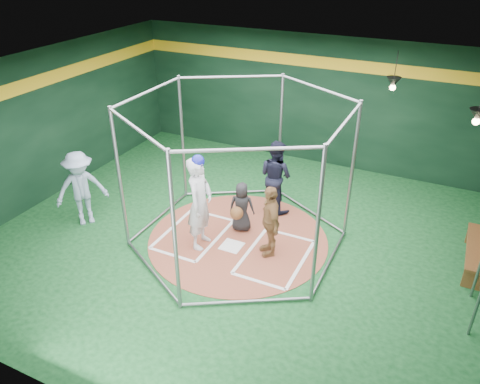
% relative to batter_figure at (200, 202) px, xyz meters
% --- Properties ---
extents(room_shell, '(10.10, 9.10, 3.53)m').
position_rel_batter_figure_xyz_m(room_shell, '(0.60, 0.51, 0.73)').
color(room_shell, '#0D3D19').
rests_on(room_shell, ground).
extents(clay_disc, '(3.80, 3.80, 0.01)m').
position_rel_batter_figure_xyz_m(clay_disc, '(0.60, 0.50, -1.01)').
color(clay_disc, '#984C37').
rests_on(clay_disc, ground).
extents(home_plate, '(0.43, 0.43, 0.01)m').
position_rel_batter_figure_xyz_m(home_plate, '(0.60, 0.20, -1.00)').
color(home_plate, white).
rests_on(home_plate, clay_disc).
extents(batter_box_left, '(1.17, 1.77, 0.01)m').
position_rel_batter_figure_xyz_m(batter_box_left, '(-0.35, 0.25, -1.00)').
color(batter_box_left, white).
rests_on(batter_box_left, clay_disc).
extents(batter_box_right, '(1.17, 1.77, 0.01)m').
position_rel_batter_figure_xyz_m(batter_box_right, '(1.55, 0.25, -1.00)').
color(batter_box_right, white).
rests_on(batter_box_right, clay_disc).
extents(batting_cage, '(4.05, 4.67, 3.00)m').
position_rel_batter_figure_xyz_m(batting_cage, '(0.60, 0.50, 0.48)').
color(batting_cage, gray).
rests_on(batting_cage, ground).
extents(pendant_lamp_near, '(0.34, 0.34, 0.90)m').
position_rel_batter_figure_xyz_m(pendant_lamp_near, '(2.80, 4.10, 1.72)').
color(pendant_lamp_near, black).
rests_on(pendant_lamp_near, room_shell).
extents(pendant_lamp_far, '(0.34, 0.34, 0.90)m').
position_rel_batter_figure_xyz_m(pendant_lamp_far, '(4.60, 2.50, 1.72)').
color(pendant_lamp_far, black).
rests_on(pendant_lamp_far, room_shell).
extents(batter_figure, '(0.55, 0.77, 2.04)m').
position_rel_batter_figure_xyz_m(batter_figure, '(0.00, 0.00, 0.00)').
color(batter_figure, silver).
rests_on(batter_figure, clay_disc).
extents(visitor_leopard, '(0.83, 0.93, 1.51)m').
position_rel_batter_figure_xyz_m(visitor_leopard, '(1.38, 0.34, -0.25)').
color(visitor_leopard, tan).
rests_on(visitor_leopard, clay_disc).
extents(catcher_figure, '(0.62, 0.63, 1.12)m').
position_rel_batter_figure_xyz_m(catcher_figure, '(0.51, 0.86, -0.45)').
color(catcher_figure, black).
rests_on(catcher_figure, clay_disc).
extents(umpire, '(1.01, 0.90, 1.71)m').
position_rel_batter_figure_xyz_m(umpire, '(0.82, 2.02, -0.15)').
color(umpire, black).
rests_on(umpire, clay_disc).
extents(bystander_blue, '(1.20, 1.26, 1.72)m').
position_rel_batter_figure_xyz_m(bystander_blue, '(-2.76, -0.36, -0.16)').
color(bystander_blue, '#8CA0B9').
rests_on(bystander_blue, ground).
extents(steel_railing, '(0.05, 1.06, 0.91)m').
position_rel_batter_figure_xyz_m(steel_railing, '(5.15, 0.19, -0.41)').
color(steel_railing, slate).
rests_on(steel_railing, ground).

